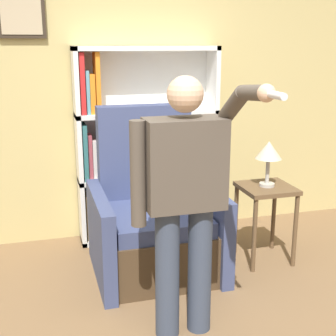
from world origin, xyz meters
The scene contains 6 objects.
wall_back centered at (-0.01, 2.03, 1.40)m, with size 8.00×0.11×2.80m.
bookcase centered at (0.01, 1.87, 0.86)m, with size 1.29×0.28×1.77m.
armchair centered at (0.03, 1.20, 0.39)m, with size 0.97×0.93×1.30m.
person_standing centered at (-0.01, 0.27, 0.94)m, with size 0.62×0.78×1.62m.
side_table centered at (0.96, 1.07, 0.53)m, with size 0.42×0.42×0.65m.
table_lamp centered at (0.96, 1.07, 0.94)m, with size 0.21×0.21×0.38m.
Camera 1 is at (-0.82, -2.24, 1.79)m, focal length 50.00 mm.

